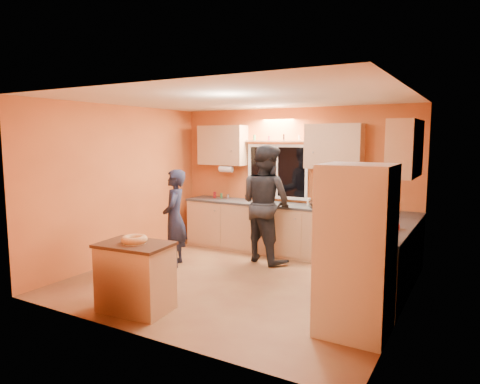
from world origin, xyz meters
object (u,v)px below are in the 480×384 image
Objects in this scene: refrigerator at (356,250)px; island at (136,276)px; person_left at (175,218)px; person_center at (266,204)px; person_right at (342,237)px.

refrigerator reaches higher than island.
person_left is (-3.17, 0.97, -0.12)m from refrigerator.
person_center is 1.20× the size of person_right.
island is at bearing 100.38° from person_center.
island is 1.87m from person_left.
island is 2.60m from person_right.
refrigerator is 1.10× the size of person_right.
person_center reaches higher than person_right.
island is 0.58× the size of person_left.
refrigerator is at bearing 10.85° from island.
person_right is at bearing 60.08° from person_left.
person_center is (1.15, 0.98, 0.19)m from person_left.
refrigerator is 0.92× the size of person_center.
person_center is at bearing 135.92° from refrigerator.
person_left is 2.78m from person_right.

